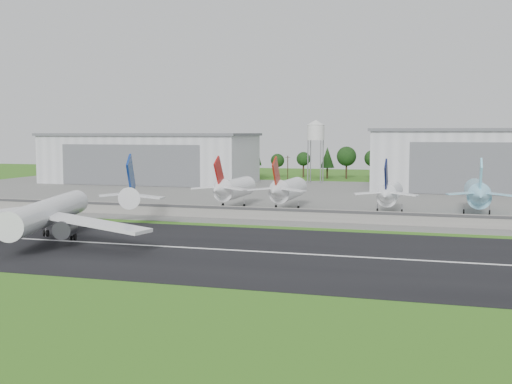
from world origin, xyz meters
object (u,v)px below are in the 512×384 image
(parked_jet_red_a, at_px, (232,188))
(parked_jet_navy, at_px, (389,193))
(main_airliner, at_px, (46,219))
(parked_jet_red_b, at_px, (286,190))
(parked_jet_skyblue, at_px, (477,193))

(parked_jet_red_a, distance_m, parked_jet_navy, 47.75)
(main_airliner, height_order, parked_jet_red_b, main_airliner)
(main_airliner, distance_m, parked_jet_navy, 95.29)
(parked_jet_red_b, bearing_deg, parked_jet_red_a, -179.99)
(parked_jet_red_a, xyz_separation_m, parked_jet_red_b, (17.17, 0.00, 0.03))
(main_airliner, relative_size, parked_jet_skyblue, 1.56)
(main_airliner, relative_size, parked_jet_red_a, 1.86)
(main_airliner, xyz_separation_m, parked_jet_red_a, (20.02, 67.01, 1.47))
(parked_jet_red_a, distance_m, parked_jet_skyblue, 72.06)
(parked_jet_red_a, bearing_deg, main_airliner, -106.64)
(main_airliner, distance_m, parked_jet_skyblue, 116.78)
(parked_jet_red_b, xyz_separation_m, parked_jet_skyblue, (54.72, 5.01, 0.02))
(parked_jet_red_b, bearing_deg, main_airliner, -119.03)
(parked_jet_red_a, relative_size, parked_jet_skyblue, 0.84)
(parked_jet_navy, relative_size, parked_jet_skyblue, 0.84)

